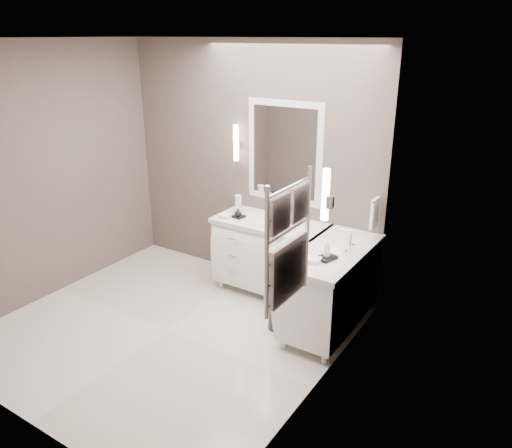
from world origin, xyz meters
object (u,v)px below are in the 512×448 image
Objects in this scene: vanity_right at (331,284)px; towel_ladder at (288,249)px; waste_bin at (278,317)px; vanity_back at (270,252)px.

towel_ladder reaches higher than vanity_right.
vanity_right reaches higher than waste_bin.
waste_bin is at bearing 122.52° from towel_ladder.
vanity_back is at bearing 126.65° from waste_bin.
vanity_right is 0.62m from waste_bin.
waste_bin is (-0.43, -0.28, -0.36)m from vanity_right.
vanity_back is 4.84× the size of waste_bin.
vanity_right is at bearing 33.35° from waste_bin.
vanity_back is 2.16m from towel_ladder.
vanity_back reaches higher than waste_bin.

